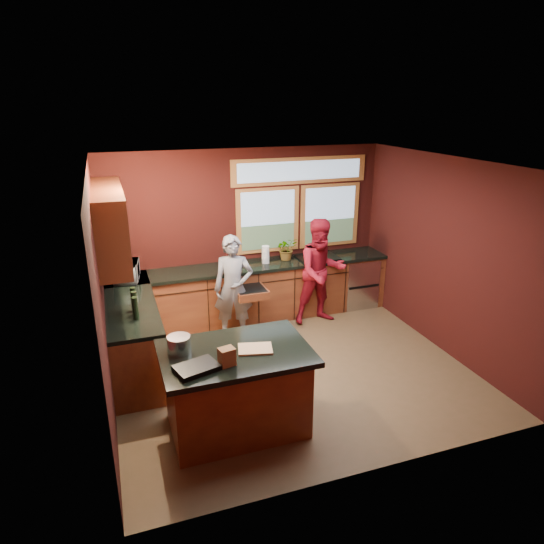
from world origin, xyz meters
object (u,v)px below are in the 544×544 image
person_red (321,272)px  island (236,389)px  stock_pot (179,345)px  person_grey (234,288)px  cutting_board (255,349)px

person_red → island: bearing=-131.8°
stock_pot → person_grey: bearing=60.7°
person_red → stock_pot: (-2.52, -2.02, 0.19)m
cutting_board → stock_pot: 0.78m
person_grey → stock_pot: size_ratio=6.59×
person_red → stock_pot: 3.24m
cutting_board → island: bearing=166.0°
island → person_grey: 2.16m
island → person_grey: person_grey is taller
cutting_board → person_red: bearing=51.4°
island → person_red: 2.96m
person_grey → cutting_board: size_ratio=4.52×
stock_pot → island: bearing=-15.3°
island → stock_pot: stock_pot is taller
island → stock_pot: bearing=164.7°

